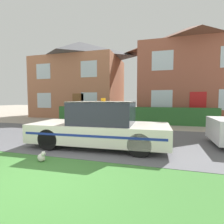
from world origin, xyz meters
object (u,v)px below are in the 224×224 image
object	(u,v)px
house_left	(80,79)
house_right	(189,73)
cat	(42,157)
police_car	(100,126)

from	to	relation	value
house_left	house_right	xyz separation A→B (m)	(9.86, -0.12, 0.13)
cat	house_left	distance (m)	13.43
police_car	cat	size ratio (longest dim) A/B	15.66
cat	house_left	xyz separation A→B (m)	(-4.87, 12.01, 3.54)
cat	house_right	world-z (taller)	house_right
cat	house_left	world-z (taller)	house_left
house_right	police_car	bearing A→B (deg)	-111.69
police_car	house_right	distance (m)	11.31
police_car	house_right	world-z (taller)	house_right
cat	house_right	bearing A→B (deg)	85.59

